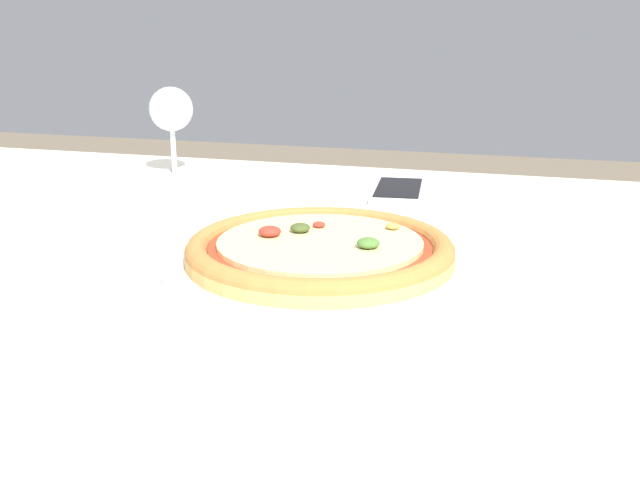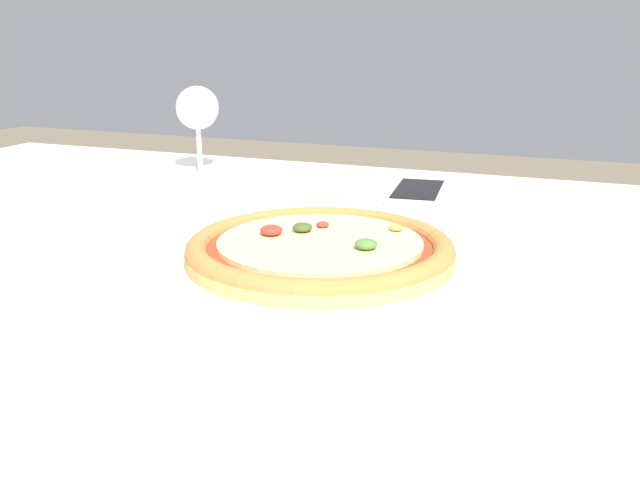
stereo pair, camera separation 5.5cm
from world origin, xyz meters
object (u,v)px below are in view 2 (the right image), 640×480
object	(u,v)px
pizza_plate	(320,253)
cell_phone	(418,192)
dining_table	(230,318)
wine_glass_far_left	(198,112)

from	to	relation	value
pizza_plate	cell_phone	distance (m)	0.34
cell_phone	dining_table	bearing A→B (deg)	-112.33
pizza_plate	cell_phone	size ratio (longest dim) A/B	2.05
pizza_plate	dining_table	bearing A→B (deg)	169.48
pizza_plate	wine_glass_far_left	xyz separation A→B (m)	(-0.35, 0.38, 0.08)
cell_phone	pizza_plate	bearing A→B (deg)	-92.93
dining_table	pizza_plate	world-z (taller)	pizza_plate
pizza_plate	wine_glass_far_left	size ratio (longest dim) A/B	2.19
wine_glass_far_left	cell_phone	bearing A→B (deg)	-5.03
dining_table	cell_phone	xyz separation A→B (m)	(0.13, 0.32, 0.08)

